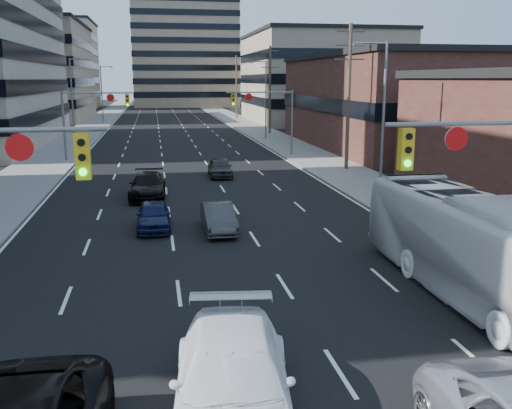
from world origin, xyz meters
name	(u,v)px	position (x,y,z in m)	size (l,w,h in m)	color
road_surface	(164,110)	(0.00, 130.00, 0.01)	(18.00, 300.00, 0.02)	black
sidewalk_left	(113,110)	(-11.50, 130.00, 0.07)	(5.00, 300.00, 0.15)	slate
sidewalk_right	(213,109)	(11.50, 130.00, 0.07)	(5.00, 300.00, 0.15)	slate
office_left_far	(25,73)	(-24.00, 100.00, 8.00)	(20.00, 30.00, 16.00)	gray
storefront_right_mid	(412,103)	(24.00, 50.00, 4.50)	(20.00, 30.00, 9.00)	#472119
office_right_far	(319,79)	(25.00, 88.00, 7.00)	(22.00, 28.00, 14.00)	gray
bg_block_left	(43,66)	(-28.00, 140.00, 10.00)	(24.00, 24.00, 20.00)	#ADA089
bg_block_right	(298,83)	(32.00, 130.00, 6.00)	(22.00, 22.00, 12.00)	gray
signal_far_left	(91,111)	(-7.68, 45.00, 4.30)	(6.09, 0.33, 6.00)	slate
signal_far_right	(267,109)	(7.68, 45.00, 4.30)	(6.09, 0.33, 6.00)	slate
utility_pole_block	(349,95)	(12.20, 36.00, 5.78)	(2.20, 0.28, 11.00)	#4C3D2D
utility_pole_midblock	(270,89)	(12.20, 66.00, 5.78)	(2.20, 0.28, 11.00)	#4C3D2D
utility_pole_distant	(236,86)	(12.20, 96.00, 5.78)	(2.20, 0.28, 11.00)	#4C3D2D
streetlight_left_mid	(74,98)	(-10.34, 55.00, 5.05)	(2.03, 0.22, 9.00)	slate
streetlight_left_far	(103,91)	(-10.34, 90.00, 5.05)	(2.03, 0.22, 9.00)	slate
streetlight_right_near	(381,113)	(10.34, 25.00, 5.05)	(2.03, 0.22, 9.00)	slate
streetlight_right_far	(265,96)	(10.34, 60.00, 5.05)	(2.03, 0.22, 9.00)	slate
white_van	(233,382)	(-1.01, 4.55, 0.88)	(2.46, 6.06, 1.76)	white
transit_bus	(482,250)	(7.65, 9.74, 1.69)	(2.84, 12.12, 3.38)	silver
sedan_blue	(154,216)	(-2.59, 20.54, 0.66)	(1.55, 3.86, 1.32)	#0E153A
sedan_grey_center	(218,218)	(0.38, 19.60, 0.65)	(1.38, 3.96, 1.30)	#363638
sedan_black_far	(148,186)	(-2.92, 28.00, 0.74)	(2.07, 5.08, 1.48)	black
sedan_grey_right	(220,167)	(2.19, 34.76, 0.69)	(1.63, 4.05, 1.38)	#2E2E31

